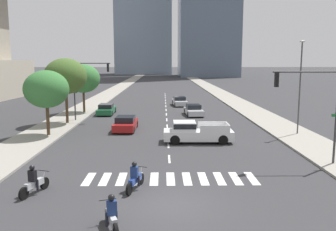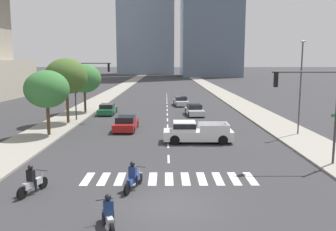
{
  "view_description": "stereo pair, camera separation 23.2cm",
  "coord_description": "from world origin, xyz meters",
  "px_view_note": "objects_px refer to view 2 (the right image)",
  "views": [
    {
      "loc": [
        -0.41,
        -15.16,
        6.39
      ],
      "look_at": [
        0.0,
        13.58,
        2.0
      ],
      "focal_mm": 37.86,
      "sensor_mm": 36.0,
      "label": 1
    },
    {
      "loc": [
        -0.18,
        -15.16,
        6.39
      ],
      "look_at": [
        0.0,
        13.58,
        2.0
      ],
      "focal_mm": 37.86,
      "sensor_mm": 36.0,
      "label": 2
    }
  ],
  "objects_px": {
    "sedan_silver_1": "(194,110)",
    "sedan_red_0": "(126,124)",
    "motorcycle_lead": "(32,182)",
    "pickup_truck": "(195,132)",
    "street_lamp_east": "(301,81)",
    "traffic_signal_near": "(313,97)",
    "street_tree_second": "(66,76)",
    "street_tree_third": "(84,79)",
    "sedan_green_3": "(107,109)",
    "traffic_signal_far": "(88,79)",
    "motorcycle_trailing": "(108,216)",
    "sedan_silver_2": "(181,101)",
    "street_tree_nearest": "(47,89)",
    "motorcycle_third": "(133,178)"
  },
  "relations": [
    {
      "from": "sedan_silver_1",
      "to": "sedan_red_0",
      "type": "bearing_deg",
      "value": -41.9
    },
    {
      "from": "motorcycle_lead",
      "to": "pickup_truck",
      "type": "height_order",
      "value": "pickup_truck"
    },
    {
      "from": "motorcycle_lead",
      "to": "street_lamp_east",
      "type": "distance_m",
      "value": 23.05
    },
    {
      "from": "sedan_silver_1",
      "to": "traffic_signal_near",
      "type": "height_order",
      "value": "traffic_signal_near"
    },
    {
      "from": "street_tree_second",
      "to": "street_tree_third",
      "type": "height_order",
      "value": "street_tree_second"
    },
    {
      "from": "sedan_red_0",
      "to": "sedan_green_3",
      "type": "distance_m",
      "value": 10.84
    },
    {
      "from": "traffic_signal_far",
      "to": "street_tree_second",
      "type": "height_order",
      "value": "street_tree_second"
    },
    {
      "from": "motorcycle_trailing",
      "to": "street_lamp_east",
      "type": "height_order",
      "value": "street_lamp_east"
    },
    {
      "from": "traffic_signal_near",
      "to": "sedan_silver_2",
      "type": "bearing_deg",
      "value": -77.59
    },
    {
      "from": "street_lamp_east",
      "to": "street_tree_nearest",
      "type": "xyz_separation_m",
      "value": [
        -21.64,
        -0.26,
        -0.69
      ]
    },
    {
      "from": "traffic_signal_far",
      "to": "motorcycle_trailing",
      "type": "bearing_deg",
      "value": -76.28
    },
    {
      "from": "pickup_truck",
      "to": "sedan_red_0",
      "type": "relative_size",
      "value": 1.21
    },
    {
      "from": "motorcycle_lead",
      "to": "sedan_silver_2",
      "type": "height_order",
      "value": "motorcycle_lead"
    },
    {
      "from": "sedan_red_0",
      "to": "street_tree_third",
      "type": "distance_m",
      "value": 13.42
    },
    {
      "from": "motorcycle_trailing",
      "to": "traffic_signal_near",
      "type": "xyz_separation_m",
      "value": [
        11.08,
        8.43,
        3.67
      ]
    },
    {
      "from": "motorcycle_lead",
      "to": "sedan_silver_2",
      "type": "bearing_deg",
      "value": 5.48
    },
    {
      "from": "sedan_green_3",
      "to": "traffic_signal_far",
      "type": "bearing_deg",
      "value": 167.03
    },
    {
      "from": "sedan_red_0",
      "to": "traffic_signal_far",
      "type": "bearing_deg",
      "value": 43.68
    },
    {
      "from": "traffic_signal_far",
      "to": "sedan_red_0",
      "type": "bearing_deg",
      "value": -48.16
    },
    {
      "from": "motorcycle_trailing",
      "to": "sedan_green_3",
      "type": "height_order",
      "value": "motorcycle_trailing"
    },
    {
      "from": "traffic_signal_far",
      "to": "street_tree_nearest",
      "type": "bearing_deg",
      "value": -102.62
    },
    {
      "from": "motorcycle_lead",
      "to": "traffic_signal_near",
      "type": "height_order",
      "value": "traffic_signal_near"
    },
    {
      "from": "street_tree_nearest",
      "to": "street_tree_second",
      "type": "distance_m",
      "value": 6.14
    },
    {
      "from": "pickup_truck",
      "to": "street_tree_third",
      "type": "height_order",
      "value": "street_tree_third"
    },
    {
      "from": "sedan_red_0",
      "to": "street_tree_third",
      "type": "bearing_deg",
      "value": 31.31
    },
    {
      "from": "motorcycle_third",
      "to": "pickup_truck",
      "type": "bearing_deg",
      "value": -2.98
    },
    {
      "from": "pickup_truck",
      "to": "sedan_silver_2",
      "type": "relative_size",
      "value": 1.17
    },
    {
      "from": "motorcycle_third",
      "to": "sedan_silver_1",
      "type": "relative_size",
      "value": 0.47
    },
    {
      "from": "motorcycle_trailing",
      "to": "motorcycle_lead",
      "type": "bearing_deg",
      "value": 28.71
    },
    {
      "from": "sedan_silver_1",
      "to": "traffic_signal_near",
      "type": "relative_size",
      "value": 0.76
    },
    {
      "from": "motorcycle_trailing",
      "to": "sedan_green_3",
      "type": "relative_size",
      "value": 0.43
    },
    {
      "from": "motorcycle_lead",
      "to": "street_tree_third",
      "type": "relative_size",
      "value": 0.34
    },
    {
      "from": "sedan_silver_1",
      "to": "traffic_signal_far",
      "type": "distance_m",
      "value": 13.1
    },
    {
      "from": "motorcycle_trailing",
      "to": "traffic_signal_far",
      "type": "bearing_deg",
      "value": -5.93
    },
    {
      "from": "sedan_silver_1",
      "to": "street_tree_third",
      "type": "bearing_deg",
      "value": -102.35
    },
    {
      "from": "sedan_silver_1",
      "to": "street_lamp_east",
      "type": "relative_size",
      "value": 0.57
    },
    {
      "from": "sedan_silver_2",
      "to": "sedan_green_3",
      "type": "bearing_deg",
      "value": -52.98
    },
    {
      "from": "sedan_red_0",
      "to": "street_tree_nearest",
      "type": "distance_m",
      "value": 7.72
    },
    {
      "from": "traffic_signal_far",
      "to": "street_tree_nearest",
      "type": "relative_size",
      "value": 1.17
    },
    {
      "from": "traffic_signal_far",
      "to": "street_lamp_east",
      "type": "relative_size",
      "value": 0.8
    },
    {
      "from": "sedan_silver_1",
      "to": "street_tree_nearest",
      "type": "height_order",
      "value": "street_tree_nearest"
    },
    {
      "from": "motorcycle_trailing",
      "to": "street_tree_nearest",
      "type": "distance_m",
      "value": 19.32
    },
    {
      "from": "motorcycle_lead",
      "to": "street_lamp_east",
      "type": "height_order",
      "value": "street_lamp_east"
    },
    {
      "from": "motorcycle_lead",
      "to": "sedan_silver_2",
      "type": "distance_m",
      "value": 35.99
    },
    {
      "from": "sedan_red_0",
      "to": "street_tree_second",
      "type": "bearing_deg",
      "value": 63.96
    },
    {
      "from": "motorcycle_trailing",
      "to": "street_lamp_east",
      "type": "distance_m",
      "value": 22.67
    },
    {
      "from": "sedan_green_3",
      "to": "pickup_truck",
      "type": "bearing_deg",
      "value": -148.54
    },
    {
      "from": "traffic_signal_far",
      "to": "street_lamp_east",
      "type": "xyz_separation_m",
      "value": [
        19.88,
        -7.59,
        0.25
      ]
    },
    {
      "from": "sedan_red_0",
      "to": "traffic_signal_far",
      "type": "height_order",
      "value": "traffic_signal_far"
    },
    {
      "from": "motorcycle_trailing",
      "to": "sedan_silver_1",
      "type": "xyz_separation_m",
      "value": [
        5.64,
        29.31,
        0.0
      ]
    }
  ]
}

